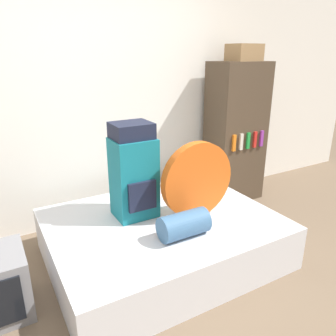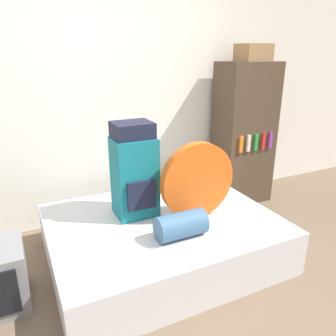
% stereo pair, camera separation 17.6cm
% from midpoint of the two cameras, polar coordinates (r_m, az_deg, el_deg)
% --- Properties ---
extents(ground_plane, '(16.00, 16.00, 0.00)m').
position_cam_midpoint_polar(ground_plane, '(2.53, 2.44, -23.81)').
color(ground_plane, brown).
extents(wall_back, '(8.00, 0.05, 2.60)m').
position_cam_midpoint_polar(wall_back, '(3.43, -10.75, 11.87)').
color(wall_back, white).
rests_on(wall_back, ground_plane).
extents(bed, '(1.89, 1.48, 0.39)m').
position_cam_midpoint_polar(bed, '(2.95, 0.74, -12.04)').
color(bed, silver).
rests_on(bed, ground_plane).
extents(backpack, '(0.35, 0.33, 0.82)m').
position_cam_midpoint_polar(backpack, '(2.77, -4.08, -0.64)').
color(backpack, '#14707F').
rests_on(backpack, bed).
extents(tent_bag, '(0.66, 0.08, 0.66)m').
position_cam_midpoint_polar(tent_bag, '(2.77, 6.96, -2.22)').
color(tent_bag, '#E05B19').
rests_on(tent_bag, bed).
extents(sleeping_roll, '(0.39, 0.20, 0.20)m').
position_cam_midpoint_polar(sleeping_roll, '(2.55, 4.28, -9.93)').
color(sleeping_roll, '#3D668E').
rests_on(sleeping_roll, bed).
extents(bookshelf, '(0.65, 0.45, 1.64)m').
position_cam_midpoint_polar(bookshelf, '(3.99, 14.29, 5.65)').
color(bookshelf, '#473828').
rests_on(bookshelf, ground_plane).
extents(cardboard_box, '(0.34, 0.28, 0.18)m').
position_cam_midpoint_polar(cardboard_box, '(3.89, 15.97, 18.78)').
color(cardboard_box, '#99754C').
rests_on(cardboard_box, bookshelf).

